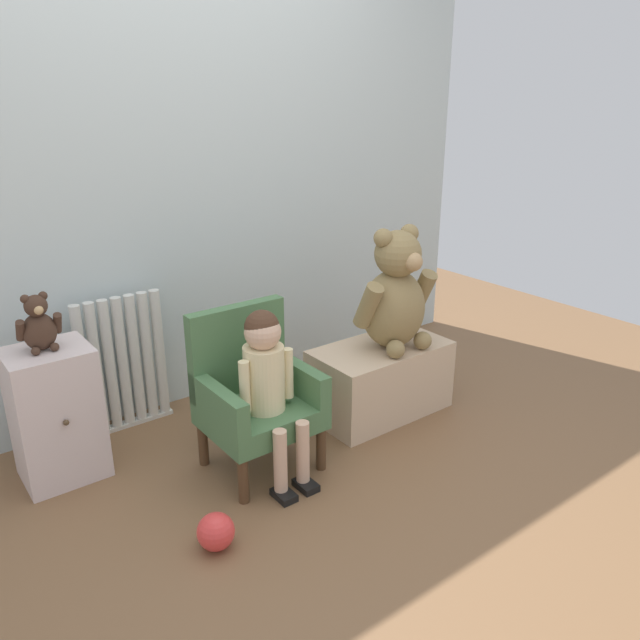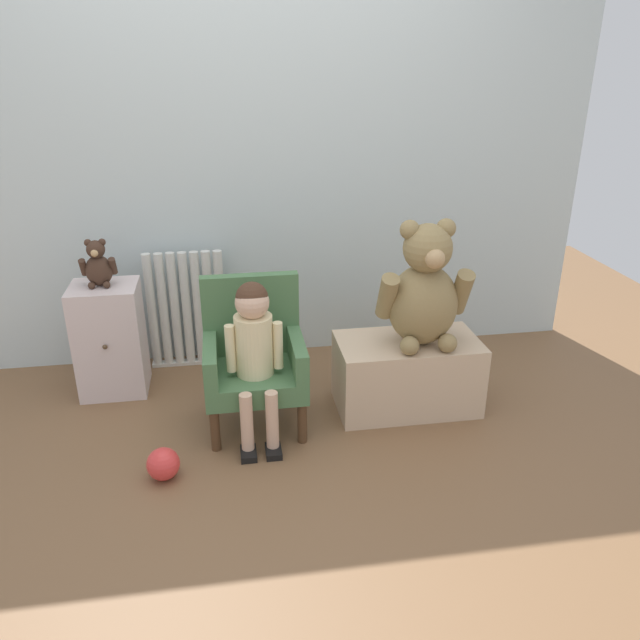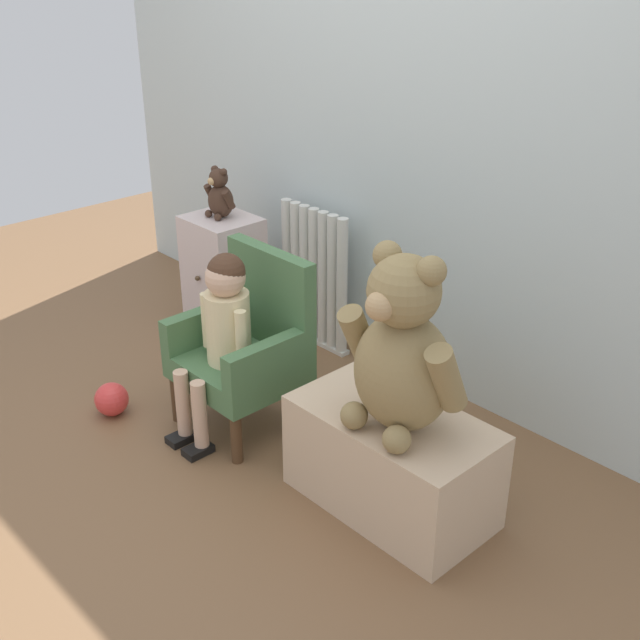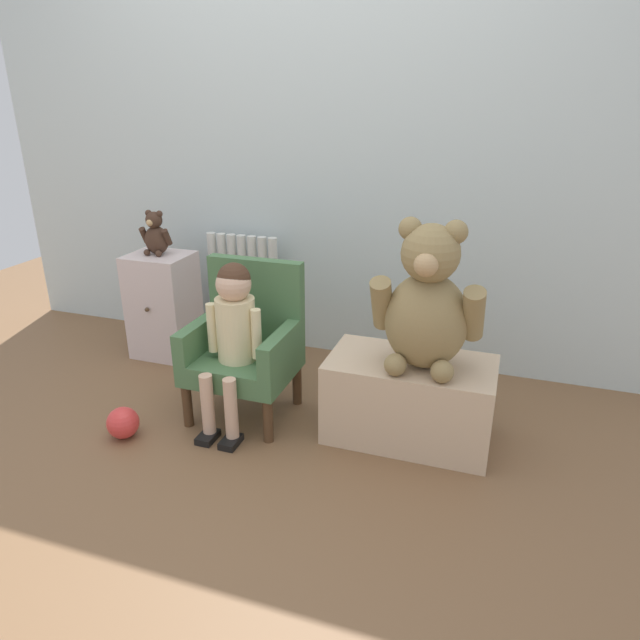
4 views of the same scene
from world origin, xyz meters
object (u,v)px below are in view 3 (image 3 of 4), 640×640
small_dresser (224,275)px  toy_ball (112,399)px  child_figure (222,320)px  large_teddy_bear (402,353)px  low_bench (391,461)px  radiator (314,277)px  child_armchair (248,344)px  small_teddy_bear (220,195)px

small_dresser → toy_ball: size_ratio=4.21×
child_figure → large_teddy_bear: large_teddy_bear is taller
small_dresser → child_figure: bearing=-36.7°
small_dresser → low_bench: (1.46, -0.40, -0.11)m
radiator → large_teddy_bear: 1.34m
child_armchair → child_figure: child_figure is taller
small_teddy_bear → toy_ball: bearing=-69.4°
radiator → small_teddy_bear: size_ratio=2.80×
radiator → toy_ball: (-0.08, -1.04, -0.26)m
toy_ball → small_dresser: bearing=110.3°
small_dresser → child_figure: (0.71, -0.53, 0.19)m
small_teddy_bear → toy_ball: small_teddy_bear is taller
small_dresser → toy_ball: small_dresser is taller
large_teddy_bear → toy_ball: (-1.21, -0.37, -0.55)m
radiator → low_bench: 1.26m
low_bench → child_figure: bearing=-170.4°
low_bench → radiator: bearing=149.3°
small_dresser → child_figure: 0.90m
radiator → child_figure: bearing=-66.7°
large_teddy_bear → small_teddy_bear: 1.58m
child_figure → small_teddy_bear: size_ratio=3.11×
radiator → low_bench: bearing=-30.7°
small_dresser → low_bench: size_ratio=0.84×
child_armchair → toy_ball: size_ratio=5.07×
large_teddy_bear → small_dresser: bearing=164.0°
large_teddy_bear → radiator: bearing=149.3°
toy_ball → child_armchair: bearing=43.7°
child_figure → small_teddy_bear: bearing=143.3°
radiator → child_figure: (0.33, -0.76, 0.15)m
child_figure → child_armchair: bearing=90.0°
low_bench → toy_ball: (-1.16, -0.40, -0.11)m
small_dresser → large_teddy_bear: bearing=-16.0°
child_armchair → large_teddy_bear: 0.85m
child_armchair → low_bench: size_ratio=1.01×
small_dresser → child_figure: size_ratio=0.79×
large_teddy_bear → small_teddy_bear: bearing=163.8°
small_dresser → low_bench: small_dresser is taller
small_dresser → large_teddy_bear: size_ratio=0.96×
child_figure → large_teddy_bear: size_ratio=1.22×
small_dresser → small_teddy_bear: (-0.01, 0.01, 0.39)m
radiator → small_teddy_bear: 0.57m
large_teddy_bear → small_teddy_bear: large_teddy_bear is taller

